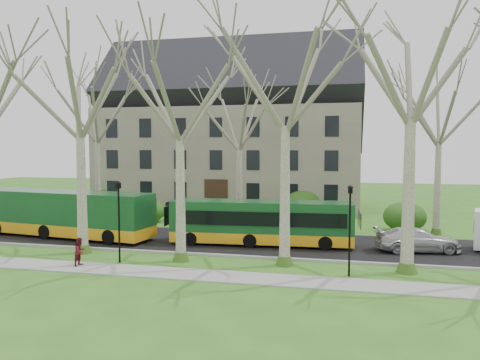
# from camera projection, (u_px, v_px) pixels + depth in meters

# --- Properties ---
(ground) EXTENTS (120.00, 120.00, 0.00)m
(ground) POSITION_uv_depth(u_px,v_px,m) (233.00, 264.00, 24.73)
(ground) COLOR #367220
(ground) RESTS_ON ground
(sidewalk) EXTENTS (70.00, 2.00, 0.06)m
(sidewalk) POSITION_uv_depth(u_px,v_px,m) (220.00, 276.00, 22.30)
(sidewalk) COLOR gray
(sidewalk) RESTS_ON ground
(road) EXTENTS (80.00, 8.00, 0.06)m
(road) POSITION_uv_depth(u_px,v_px,m) (253.00, 243.00, 30.08)
(road) COLOR black
(road) RESTS_ON ground
(curb) EXTENTS (80.00, 0.25, 0.14)m
(curb) POSITION_uv_depth(u_px,v_px,m) (239.00, 256.00, 26.19)
(curb) COLOR #A5A39E
(curb) RESTS_ON ground
(building) EXTENTS (26.50, 12.20, 16.00)m
(building) POSITION_uv_depth(u_px,v_px,m) (232.00, 129.00, 48.83)
(building) COLOR slate
(building) RESTS_ON ground
(tree_row_verge) EXTENTS (49.00, 7.00, 14.00)m
(tree_row_verge) POSITION_uv_depth(u_px,v_px,m) (234.00, 132.00, 24.53)
(tree_row_verge) COLOR gray
(tree_row_verge) RESTS_ON ground
(tree_row_far) EXTENTS (33.00, 7.00, 12.00)m
(tree_row_far) POSITION_uv_depth(u_px,v_px,m) (250.00, 150.00, 35.30)
(tree_row_far) COLOR gray
(tree_row_far) RESTS_ON ground
(lamp_row) EXTENTS (36.22, 0.22, 4.30)m
(lamp_row) POSITION_uv_depth(u_px,v_px,m) (228.00, 219.00, 23.58)
(lamp_row) COLOR black
(lamp_row) RESTS_ON ground
(hedges) EXTENTS (30.60, 8.60, 2.00)m
(hedges) POSITION_uv_depth(u_px,v_px,m) (218.00, 209.00, 39.31)
(hedges) COLOR #2D5B1A
(hedges) RESTS_ON ground
(bus_lead) EXTENTS (13.05, 4.40, 3.20)m
(bus_lead) POSITION_uv_depth(u_px,v_px,m) (65.00, 213.00, 32.00)
(bus_lead) COLOR #164E23
(bus_lead) RESTS_ON road
(bus_follow) EXTENTS (11.45, 3.04, 2.83)m
(bus_follow) POSITION_uv_depth(u_px,v_px,m) (261.00, 222.00, 29.39)
(bus_follow) COLOR #164E23
(bus_follow) RESTS_ON road
(sedan) EXTENTS (5.09, 2.78, 1.40)m
(sedan) POSITION_uv_depth(u_px,v_px,m) (417.00, 240.00, 27.42)
(sedan) COLOR silver
(sedan) RESTS_ON road
(pedestrian_b) EXTENTS (0.62, 0.76, 1.45)m
(pedestrian_b) POSITION_uv_depth(u_px,v_px,m) (80.00, 252.00, 24.20)
(pedestrian_b) COLOR maroon
(pedestrian_b) RESTS_ON sidewalk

